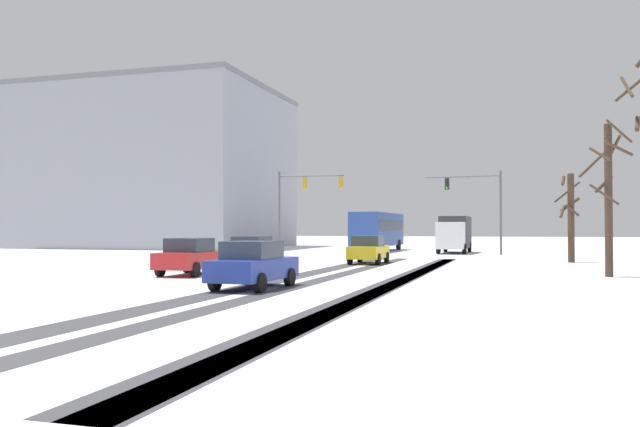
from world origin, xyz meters
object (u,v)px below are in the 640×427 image
car_red_third (191,256)px  bare_tree_sidewalk_far (570,215)px  bus_oncoming (378,229)px  office_building_far_left_block (160,169)px  car_blue_fourth (253,265)px  traffic_signal_far_left (301,195)px  car_yellow_cab_lead (369,250)px  car_grey_second (253,251)px  bare_tree_sidewalk_mid (608,194)px  traffic_signal_far_right (479,198)px  box_truck_delivery (454,233)px

car_red_third → bare_tree_sidewalk_far: size_ratio=0.78×
bus_oncoming → office_building_far_left_block: office_building_far_left_block is taller
car_blue_fourth → bare_tree_sidewalk_far: bare_tree_sidewalk_far is taller
traffic_signal_far_left → car_blue_fourth: bearing=-74.7°
car_red_third → office_building_far_left_block: bearing=122.4°
car_yellow_cab_lead → car_grey_second: bearing=-138.1°
office_building_far_left_block → car_yellow_cab_lead: bearing=-41.8°
car_yellow_cab_lead → car_grey_second: (-5.25, -4.72, 0.00)m
traffic_signal_far_left → bus_oncoming: size_ratio=0.59×
bare_tree_sidewalk_mid → office_building_far_left_block: office_building_far_left_block is taller
traffic_signal_far_left → car_grey_second: size_ratio=1.57×
car_yellow_cab_lead → office_building_far_left_block: (-29.06, 25.97, 7.62)m
car_blue_fourth → bare_tree_sidewalk_far: 24.15m
traffic_signal_far_left → car_yellow_cab_lead: 14.34m
traffic_signal_far_left → office_building_far_left_block: bearing=145.4°
bare_tree_sidewalk_far → car_yellow_cab_lead: bearing=-157.3°
car_yellow_cab_lead → bare_tree_sidewalk_mid: 14.15m
traffic_signal_far_right → box_truck_delivery: size_ratio=0.88×
traffic_signal_far_right → car_yellow_cab_lead: bearing=-109.3°
car_yellow_cab_lead → car_grey_second: size_ratio=1.00×
bus_oncoming → traffic_signal_far_right: bearing=-29.2°
bus_oncoming → bare_tree_sidewalk_mid: (15.69, -27.47, 1.51)m
bare_tree_sidewalk_far → bare_tree_sidewalk_mid: bearing=-86.7°
bare_tree_sidewalk_far → car_blue_fourth: bearing=-118.8°
traffic_signal_far_left → car_grey_second: traffic_signal_far_left is taller
car_red_third → box_truck_delivery: size_ratio=0.56×
bus_oncoming → bare_tree_sidewalk_mid: bearing=-60.3°
box_truck_delivery → bare_tree_sidewalk_mid: bare_tree_sidewalk_mid is taller
box_truck_delivery → bare_tree_sidewalk_far: bare_tree_sidewalk_far is taller
bare_tree_sidewalk_mid → bare_tree_sidewalk_far: bearing=93.3°
office_building_far_left_block → bare_tree_sidewalk_far: bearing=-27.8°
car_red_third → box_truck_delivery: bearing=73.2°
bare_tree_sidewalk_far → car_grey_second: bearing=-150.3°
box_truck_delivery → office_building_far_left_block: office_building_far_left_block is taller
car_blue_fourth → bus_oncoming: size_ratio=0.38×
box_truck_delivery → car_red_third: bearing=-106.8°
traffic_signal_far_left → bare_tree_sidewalk_far: (19.17, -6.64, -1.77)m
traffic_signal_far_left → car_blue_fourth: size_ratio=1.56×
car_red_third → car_blue_fourth: 7.32m
traffic_signal_far_left → bare_tree_sidewalk_mid: bearing=-42.8°
box_truck_delivery → bare_tree_sidewalk_mid: (8.73, -24.81, 1.87)m
car_yellow_cab_lead → office_building_far_left_block: office_building_far_left_block is taller
car_red_third → box_truck_delivery: (8.71, 28.93, 0.82)m
car_red_third → car_blue_fourth: same height
traffic_signal_far_right → car_red_third: 28.87m
car_blue_fourth → bare_tree_sidewalk_far: (11.60, 21.09, 2.03)m
traffic_signal_far_right → office_building_far_left_block: bearing=162.8°
car_yellow_cab_lead → car_grey_second: 7.06m
car_blue_fourth → office_building_far_left_block: (-28.73, 42.35, 7.62)m
car_grey_second → office_building_far_left_block: (-23.81, 30.68, 7.62)m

